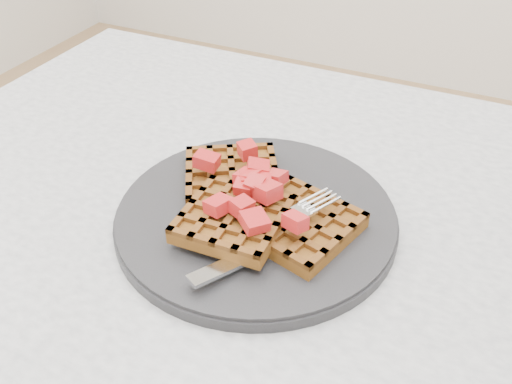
% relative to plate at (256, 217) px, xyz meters
% --- Properties ---
extents(table, '(1.20, 0.80, 0.75)m').
position_rel_plate_xyz_m(table, '(0.13, -0.02, -0.12)').
color(table, silver).
rests_on(table, ground).
extents(plate, '(0.29, 0.29, 0.02)m').
position_rel_plate_xyz_m(plate, '(0.00, 0.00, 0.00)').
color(plate, black).
rests_on(plate, table).
extents(waffles, '(0.22, 0.19, 0.03)m').
position_rel_plate_xyz_m(waffles, '(0.00, -0.00, 0.02)').
color(waffles, brown).
rests_on(waffles, plate).
extents(strawberry_pile, '(0.15, 0.15, 0.02)m').
position_rel_plate_xyz_m(strawberry_pile, '(0.00, -0.00, 0.05)').
color(strawberry_pile, '#A3080C').
rests_on(strawberry_pile, waffles).
extents(fork, '(0.10, 0.17, 0.02)m').
position_rel_plate_xyz_m(fork, '(0.04, -0.04, 0.02)').
color(fork, silver).
rests_on(fork, plate).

